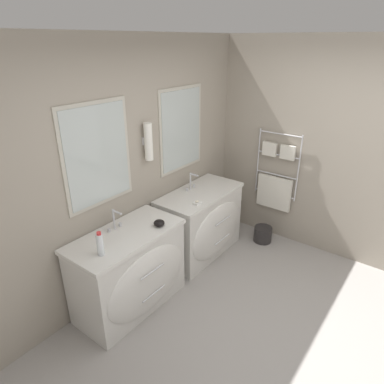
# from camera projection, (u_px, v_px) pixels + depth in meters

# --- Properties ---
(ground_plane) EXTENTS (16.00, 16.00, 0.00)m
(ground_plane) POSITION_uv_depth(u_px,v_px,m) (287.00, 352.00, 3.03)
(ground_plane) COLOR #9E9993
(wall_back) EXTENTS (5.21, 0.17, 2.60)m
(wall_back) POSITION_uv_depth(u_px,v_px,m) (130.00, 169.00, 3.52)
(wall_back) COLOR #9E9384
(wall_back) RESTS_ON ground_plane
(wall_right) EXTENTS (0.13, 3.75, 2.60)m
(wall_right) POSITION_uv_depth(u_px,v_px,m) (294.00, 147.00, 4.29)
(wall_right) COLOR #9E9384
(wall_right) RESTS_ON ground_plane
(vanity_left) EXTENTS (1.14, 0.63, 0.85)m
(vanity_left) POSITION_uv_depth(u_px,v_px,m) (131.00, 271.00, 3.39)
(vanity_left) COLOR silver
(vanity_left) RESTS_ON ground_plane
(vanity_right) EXTENTS (1.14, 0.63, 0.85)m
(vanity_right) POSITION_uv_depth(u_px,v_px,m) (202.00, 223.00, 4.27)
(vanity_right) COLOR silver
(vanity_right) RESTS_ON ground_plane
(faucet_left) EXTENTS (0.17, 0.13, 0.21)m
(faucet_left) POSITION_uv_depth(u_px,v_px,m) (115.00, 220.00, 3.27)
(faucet_left) COLOR silver
(faucet_left) RESTS_ON vanity_left
(faucet_right) EXTENTS (0.17, 0.13, 0.21)m
(faucet_right) POSITION_uv_depth(u_px,v_px,m) (191.00, 181.00, 4.15)
(faucet_right) COLOR silver
(faucet_right) RESTS_ON vanity_right
(toiletry_bottle) EXTENTS (0.06, 0.06, 0.22)m
(toiletry_bottle) POSITION_uv_depth(u_px,v_px,m) (100.00, 244.00, 2.88)
(toiletry_bottle) COLOR silver
(toiletry_bottle) RESTS_ON vanity_left
(amenity_bowl) EXTENTS (0.11, 0.11, 0.07)m
(amenity_bowl) POSITION_uv_depth(u_px,v_px,m) (159.00, 223.00, 3.36)
(amenity_bowl) COLOR black
(amenity_bowl) RESTS_ON vanity_left
(soap_dish) EXTENTS (0.09, 0.06, 0.04)m
(soap_dish) POSITION_uv_depth(u_px,v_px,m) (197.00, 203.00, 3.81)
(soap_dish) COLOR white
(soap_dish) RESTS_ON vanity_right
(waste_bin) EXTENTS (0.24, 0.24, 0.21)m
(waste_bin) POSITION_uv_depth(u_px,v_px,m) (263.00, 234.00, 4.65)
(waste_bin) COLOR #282626
(waste_bin) RESTS_ON ground_plane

